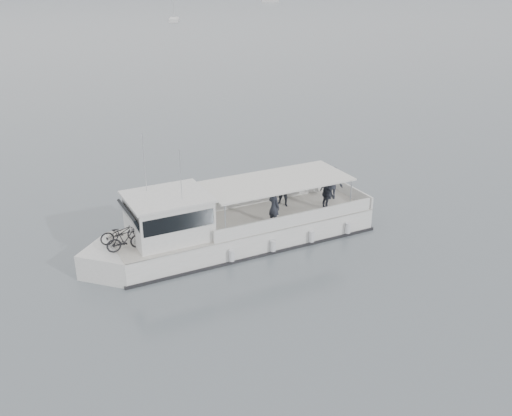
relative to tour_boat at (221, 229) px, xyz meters
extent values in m
plane|color=#545D63|center=(3.96, -0.22, -0.91)|extent=(1400.00, 1400.00, 0.00)
cube|color=white|center=(1.13, 0.22, -0.47)|extent=(11.90, 5.25, 1.25)
cube|color=white|center=(-4.52, -0.90, -0.47)|extent=(3.06, 3.06, 1.25)
cube|color=beige|center=(1.13, 0.22, 0.15)|extent=(11.90, 5.25, 0.06)
cube|color=black|center=(1.13, 0.22, -0.86)|extent=(12.11, 5.40, 0.17)
cube|color=white|center=(2.54, 2.01, 0.44)|extent=(7.55, 1.58, 0.58)
cube|color=white|center=(3.11, -0.89, 0.44)|extent=(7.55, 1.58, 0.58)
cube|color=white|center=(6.73, 1.33, 0.44)|extent=(0.69, 3.03, 0.58)
cube|color=white|center=(-2.26, -0.45, 1.01)|extent=(3.52, 3.14, 1.73)
cube|color=black|center=(-3.72, -0.74, 1.16)|extent=(0.99, 2.46, 1.11)
cube|color=black|center=(-2.26, -0.45, 1.30)|extent=(3.34, 3.14, 0.67)
cube|color=white|center=(-2.26, -0.45, 1.93)|extent=(3.74, 3.36, 0.10)
cube|color=silver|center=(2.63, 0.52, 1.73)|extent=(6.96, 4.09, 0.08)
cylinder|color=silver|center=(-0.12, -1.40, 0.94)|extent=(0.07, 0.07, 1.58)
cylinder|color=silver|center=(-0.64, 1.24, 0.94)|extent=(0.07, 0.07, 1.58)
cylinder|color=silver|center=(5.91, -0.20, 0.94)|extent=(0.07, 0.07, 1.58)
cylinder|color=silver|center=(5.39, 2.43, 0.94)|extent=(0.07, 0.07, 1.58)
cylinder|color=silver|center=(-3.00, 0.29, 3.17)|extent=(0.03, 0.03, 2.50)
cylinder|color=silver|center=(-1.76, -1.03, 2.98)|extent=(0.03, 0.03, 2.11)
cylinder|color=silver|center=(0.04, -1.72, -0.43)|extent=(0.27, 0.27, 0.48)
cylinder|color=silver|center=(1.93, -1.34, -0.43)|extent=(0.27, 0.27, 0.48)
cylinder|color=silver|center=(3.81, -0.97, -0.43)|extent=(0.27, 0.27, 0.48)
cylinder|color=silver|center=(5.69, -0.60, -0.43)|extent=(0.27, 0.27, 0.48)
imported|color=black|center=(-4.22, -0.45, 0.58)|extent=(1.73, 0.88, 0.87)
imported|color=black|center=(-4.07, -1.20, 0.61)|extent=(1.57, 0.72, 0.91)
imported|color=#2A2E39|center=(2.24, -0.44, 0.96)|extent=(0.61, 0.70, 1.61)
imported|color=#2A2E39|center=(3.26, 1.33, 0.96)|extent=(0.99, 0.98, 1.61)
imported|color=#2A2E39|center=(5.01, 0.40, 0.96)|extent=(0.57, 1.00, 1.61)
imported|color=#2A2E39|center=(5.76, 1.53, 0.96)|extent=(1.11, 0.72, 1.61)
cube|color=white|center=(13.94, 108.44, -0.61)|extent=(3.01, 6.16, 0.75)
cube|color=white|center=(13.94, 108.44, -0.29)|extent=(2.03, 2.35, 0.45)
cylinder|color=silver|center=(13.94, 108.44, 2.94)|extent=(0.08, 0.08, 6.49)
cube|color=white|center=(54.92, 169.76, -0.61)|extent=(5.67, 3.33, 0.75)
cube|color=white|center=(54.92, 169.76, -0.29)|extent=(2.27, 2.03, 0.45)
camera|label=1|loc=(-4.64, -21.74, 10.46)|focal=40.00mm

